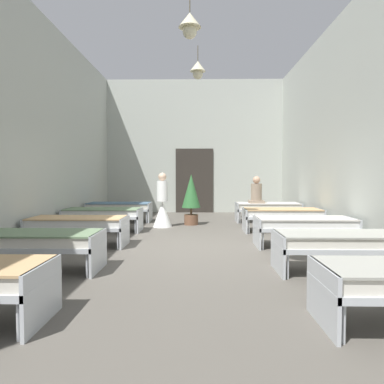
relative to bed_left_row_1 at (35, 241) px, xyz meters
The scene contains 13 objects.
ground_plane 2.97m from the bed_left_row_1, 40.35° to the left, with size 7.17×13.77×0.10m, color #59544C.
room_shell 4.50m from the bed_left_row_1, 56.03° to the left, with size 6.97×13.37×4.98m.
bed_left_row_1 is the anchor object (origin of this frame).
bed_right_row_1 4.47m from the bed_left_row_1, ahead, with size 1.90×0.84×0.57m.
bed_left_row_2 1.90m from the bed_left_row_1, 90.00° to the left, with size 1.90×0.84×0.57m.
bed_right_row_2 4.86m from the bed_left_row_1, 23.02° to the left, with size 1.90×0.84×0.57m.
bed_left_row_3 3.80m from the bed_left_row_1, 90.00° to the left, with size 1.90×0.84×0.57m.
bed_right_row_3 5.87m from the bed_left_row_1, 40.35° to the left, with size 1.90×0.84×0.57m.
bed_left_row_4 5.70m from the bed_left_row_1, 90.00° to the left, with size 1.90×0.84×0.57m.
bed_right_row_4 7.25m from the bed_left_row_1, 51.88° to the left, with size 1.90×0.84×0.57m.
nurse_near_aisle 4.79m from the bed_left_row_1, 72.81° to the left, with size 0.52×0.52×1.49m.
patient_seated_primary 7.00m from the bed_left_row_1, 53.85° to the left, with size 0.44×0.44×0.80m.
potted_plant 5.50m from the bed_left_row_1, 66.50° to the left, with size 0.52×0.52×1.44m.
Camera 1 is at (0.16, -7.16, 1.41)m, focal length 34.13 mm.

